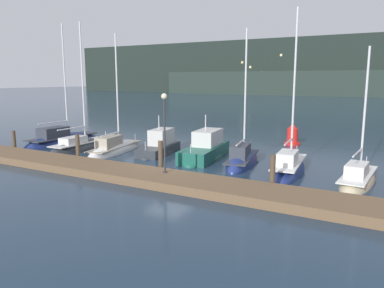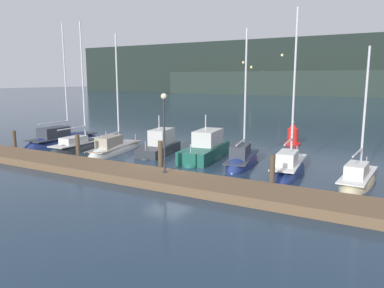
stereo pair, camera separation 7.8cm
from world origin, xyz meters
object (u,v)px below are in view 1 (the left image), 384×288
sailboat_berth_3 (115,151)px  motorboat_berth_5 (205,153)px  motorboat_berth_4 (159,149)px  sailboat_berth_1 (62,142)px  sailboat_berth_7 (289,170)px  channel_buoy (292,136)px  sailboat_berth_2 (81,148)px  sailboat_berth_6 (242,162)px  sailboat_berth_8 (358,181)px  dock_lamppost (164,121)px

sailboat_berth_3 → motorboat_berth_5: 7.16m
motorboat_berth_4 → sailboat_berth_1: bearing=-177.4°
motorboat_berth_4 → sailboat_berth_7: bearing=-6.5°
channel_buoy → motorboat_berth_4: bearing=-131.1°
sailboat_berth_2 → sailboat_berth_3: bearing=8.0°
sailboat_berth_1 → motorboat_berth_5: bearing=2.6°
sailboat_berth_2 → sailboat_berth_6: sailboat_berth_2 is taller
sailboat_berth_1 → sailboat_berth_3: (6.74, -0.87, -0.01)m
sailboat_berth_6 → sailboat_berth_8: bearing=-10.9°
dock_lamppost → sailboat_berth_2: bearing=158.1°
sailboat_berth_3 → motorboat_berth_4: 3.46m
sailboat_berth_1 → motorboat_berth_4: (9.93, 0.46, 0.17)m
sailboat_berth_2 → motorboat_berth_4: (6.32, 1.77, 0.20)m
sailboat_berth_6 → sailboat_berth_8: sailboat_berth_6 is taller
motorboat_berth_4 → sailboat_berth_7: sailboat_berth_7 is taller
channel_buoy → dock_lamppost: bearing=-101.5°
sailboat_berth_3 → sailboat_berth_7: sailboat_berth_7 is taller
sailboat_berth_1 → sailboat_berth_7: 20.05m
sailboat_berth_2 → sailboat_berth_1: bearing=160.0°
dock_lamppost → motorboat_berth_4: bearing=126.8°
sailboat_berth_6 → sailboat_berth_8: size_ratio=1.22×
sailboat_berth_2 → sailboat_berth_8: sailboat_berth_2 is taller
channel_buoy → dock_lamppost: dock_lamppost is taller
sailboat_berth_2 → channel_buoy: size_ratio=5.29×
sailboat_berth_3 → sailboat_berth_7: size_ratio=0.94×
motorboat_berth_5 → sailboat_berth_6: bearing=-6.7°
sailboat_berth_6 → channel_buoy: sailboat_berth_6 is taller
sailboat_berth_6 → motorboat_berth_4: bearing=178.5°
sailboat_berth_7 → sailboat_berth_8: (3.82, -0.40, -0.03)m
sailboat_berth_7 → channel_buoy: (-2.43, 9.96, 0.60)m
motorboat_berth_4 → channel_buoy: 11.70m
sailboat_berth_6 → sailboat_berth_7: bearing=-16.2°
sailboat_berth_1 → motorboat_berth_4: sailboat_berth_1 is taller
sailboat_berth_8 → sailboat_berth_7: bearing=174.0°
sailboat_berth_2 → motorboat_berth_4: sailboat_berth_2 is taller
sailboat_berth_7 → dock_lamppost: bearing=-137.5°
sailboat_berth_3 → dock_lamppost: bearing=-31.8°
motorboat_berth_4 → dock_lamppost: size_ratio=1.26×
motorboat_berth_4 → sailboat_berth_8: bearing=-6.4°
sailboat_berth_2 → sailboat_berth_3: sailboat_berth_2 is taller
sailboat_berth_3 → dock_lamppost: size_ratio=2.23×
sailboat_berth_7 → channel_buoy: bearing=103.7°
sailboat_berth_2 → motorboat_berth_4: bearing=15.7°
sailboat_berth_3 → sailboat_berth_7: (13.30, 0.18, 0.04)m
sailboat_berth_6 → dock_lamppost: size_ratio=2.21×
dock_lamppost → sailboat_berth_1: bearing=158.6°
sailboat_berth_1 → sailboat_berth_8: 23.88m
motorboat_berth_4 → sailboat_berth_8: sailboat_berth_8 is taller
dock_lamppost → sailboat_berth_8: bearing=26.4°
sailboat_berth_6 → sailboat_berth_7: (3.37, -0.98, 0.03)m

